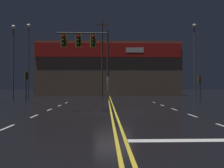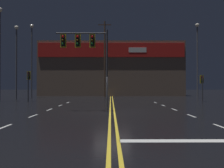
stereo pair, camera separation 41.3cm
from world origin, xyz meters
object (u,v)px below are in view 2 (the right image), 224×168
object	(u,v)px
streetlight_far_median	(197,52)
streetlight_near_right	(32,52)
streetlight_near_left	(0,43)
traffic_signal_corner_northwest	(28,79)
streetlight_far_right	(16,53)
traffic_signal_corner_northeast	(202,82)
traffic_signal_median	(85,47)

from	to	relation	value
streetlight_far_median	streetlight_near_right	bearing A→B (deg)	175.73
streetlight_near_left	streetlight_far_median	bearing A→B (deg)	13.55
streetlight_near_right	streetlight_near_left	bearing A→B (deg)	-95.85
traffic_signal_corner_northwest	streetlight_far_right	distance (m)	7.58
traffic_signal_corner_northeast	streetlight_near_left	size ratio (longest dim) A/B	0.28
streetlight_near_left	streetlight_near_right	size ratio (longest dim) A/B	0.97
streetlight_near_left	streetlight_far_right	distance (m)	4.84
streetlight_near_right	streetlight_far_median	xyz separation A→B (m)	(25.24, -1.88, -0.19)
streetlight_near_right	streetlight_far_median	bearing A→B (deg)	-4.27
streetlight_near_left	streetlight_far_right	world-z (taller)	streetlight_near_left
traffic_signal_median	streetlight_far_right	xyz separation A→B (m)	(-11.48, 15.07, 1.92)
traffic_signal_median	streetlight_near_left	bearing A→B (deg)	137.98
traffic_signal_corner_northeast	streetlight_near_right	world-z (taller)	streetlight_near_right
streetlight_near_left	traffic_signal_median	bearing A→B (deg)	-42.02
traffic_signal_median	streetlight_far_right	bearing A→B (deg)	127.29
streetlight_far_right	streetlight_far_median	bearing A→B (deg)	3.20
traffic_signal_median	streetlight_far_right	size ratio (longest dim) A/B	0.57
streetlight_near_right	streetlight_far_right	size ratio (longest dim) A/B	1.11
traffic_signal_corner_northeast	streetlight_far_median	distance (m)	8.27
traffic_signal_corner_northwest	streetlight_near_right	bearing A→B (deg)	107.83
streetlight_near_left	traffic_signal_corner_northwest	bearing A→B (deg)	-7.86
traffic_signal_median	traffic_signal_corner_northeast	size ratio (longest dim) A/B	1.88
streetlight_near_left	streetlight_far_right	size ratio (longest dim) A/B	1.08
traffic_signal_median	streetlight_near_right	distance (m)	21.38
streetlight_near_right	streetlight_far_right	xyz separation A→B (m)	(-0.93, -3.35, -0.62)
traffic_signal_corner_northeast	streetlight_near_right	distance (m)	25.13
traffic_signal_corner_northeast	streetlight_far_right	xyz separation A→B (m)	(-24.12, 5.04, 4.24)
traffic_signal_corner_northwest	streetlight_far_median	world-z (taller)	streetlight_far_median
traffic_signal_corner_northwest	streetlight_near_right	world-z (taller)	streetlight_near_right
traffic_signal_corner_northeast	streetlight_near_left	world-z (taller)	streetlight_near_left
streetlight_near_left	streetlight_far_right	xyz separation A→B (m)	(-0.10, 4.82, -0.45)
traffic_signal_median	traffic_signal_corner_northeast	bearing A→B (deg)	38.46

